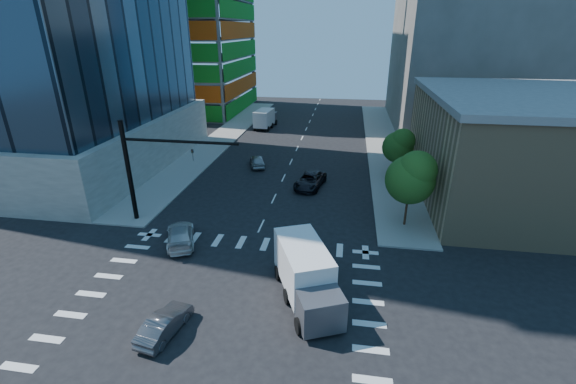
# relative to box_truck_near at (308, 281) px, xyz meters

# --- Properties ---
(ground) EXTENTS (160.00, 160.00, 0.00)m
(ground) POSITION_rel_box_truck_near_xyz_m (-5.14, -2.47, -1.55)
(ground) COLOR black
(ground) RESTS_ON ground
(road_markings) EXTENTS (20.00, 20.00, 0.01)m
(road_markings) POSITION_rel_box_truck_near_xyz_m (-5.14, -2.47, -1.54)
(road_markings) COLOR silver
(road_markings) RESTS_ON ground
(sidewalk_ne) EXTENTS (5.00, 60.00, 0.15)m
(sidewalk_ne) POSITION_rel_box_truck_near_xyz_m (7.36, 37.53, -1.47)
(sidewalk_ne) COLOR gray
(sidewalk_ne) RESTS_ON ground
(sidewalk_nw) EXTENTS (5.00, 60.00, 0.15)m
(sidewalk_nw) POSITION_rel_box_truck_near_xyz_m (-17.64, 37.53, -1.47)
(sidewalk_nw) COLOR gray
(sidewalk_nw) RESTS_ON ground
(commercial_building) EXTENTS (20.50, 22.50, 10.60)m
(commercial_building) POSITION_rel_box_truck_near_xyz_m (19.86, 19.53, 3.77)
(commercial_building) COLOR tan
(commercial_building) RESTS_ON ground
(bg_building_ne) EXTENTS (24.00, 30.00, 28.00)m
(bg_building_ne) POSITION_rel_box_truck_near_xyz_m (21.86, 52.53, 12.45)
(bg_building_ne) COLOR #595650
(bg_building_ne) RESTS_ON ground
(signal_mast_nw) EXTENTS (10.20, 0.40, 9.00)m
(signal_mast_nw) POSITION_rel_box_truck_near_xyz_m (-15.14, 9.03, 3.95)
(signal_mast_nw) COLOR black
(signal_mast_nw) RESTS_ON sidewalk_nw
(tree_south) EXTENTS (4.16, 4.16, 6.82)m
(tree_south) POSITION_rel_box_truck_near_xyz_m (7.48, 11.43, 3.14)
(tree_south) COLOR #382316
(tree_south) RESTS_ON sidewalk_ne
(tree_north) EXTENTS (3.54, 3.52, 5.78)m
(tree_north) POSITION_rel_box_truck_near_xyz_m (7.78, 23.43, 2.44)
(tree_north) COLOR #382316
(tree_north) RESTS_ON sidewalk_ne
(car_nb_far) EXTENTS (3.55, 5.89, 1.53)m
(car_nb_far) POSITION_rel_box_truck_near_xyz_m (-1.80, 19.25, -0.78)
(car_nb_far) COLOR black
(car_nb_far) RESTS_ON ground
(car_sb_near) EXTENTS (3.91, 5.54, 1.49)m
(car_sb_near) POSITION_rel_box_truck_near_xyz_m (-10.93, 5.68, -0.80)
(car_sb_near) COLOR silver
(car_sb_near) RESTS_ON ground
(car_sb_mid) EXTENTS (2.98, 4.60, 1.46)m
(car_sb_mid) POSITION_rel_box_truck_near_xyz_m (-9.05, 25.04, -0.82)
(car_sb_mid) COLOR #93959A
(car_sb_mid) RESTS_ON ground
(car_sb_cross) EXTENTS (2.05, 4.15, 1.31)m
(car_sb_cross) POSITION_rel_box_truck_near_xyz_m (-7.71, -3.99, -0.89)
(car_sb_cross) COLOR #4E4D52
(car_sb_cross) RESTS_ON ground
(box_truck_near) EXTENTS (5.22, 7.25, 3.50)m
(box_truck_near) POSITION_rel_box_truck_near_xyz_m (0.00, 0.00, 0.00)
(box_truck_near) COLOR black
(box_truck_near) RESTS_ON ground
(box_truck_far) EXTENTS (3.15, 6.36, 3.23)m
(box_truck_far) POSITION_rel_box_truck_near_xyz_m (-12.27, 45.50, -0.12)
(box_truck_far) COLOR black
(box_truck_far) RESTS_ON ground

